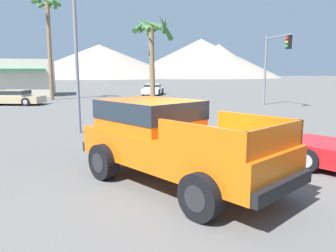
# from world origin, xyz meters

# --- Properties ---
(ground_plane) EXTENTS (320.00, 320.00, 0.00)m
(ground_plane) POSITION_xyz_m (0.00, 0.00, 0.00)
(ground_plane) COLOR #5B5956
(orange_pickup_truck) EXTENTS (4.25, 5.47, 1.89)m
(orange_pickup_truck) POSITION_xyz_m (-0.51, 0.18, 1.07)
(orange_pickup_truck) COLOR orange
(orange_pickup_truck) RESTS_ON ground_plane
(parked_car_tan) EXTENTS (4.76, 3.03, 1.15)m
(parked_car_tan) POSITION_xyz_m (-7.81, 20.47, 0.59)
(parked_car_tan) COLOR tan
(parked_car_tan) RESTS_ON ground_plane
(parked_car_white) EXTENTS (3.24, 4.67, 1.20)m
(parked_car_white) POSITION_xyz_m (4.83, 28.83, 0.61)
(parked_car_white) COLOR white
(parked_car_white) RESTS_ON ground_plane
(traffic_light_main) EXTENTS (0.38, 3.36, 5.27)m
(traffic_light_main) POSITION_xyz_m (11.10, 14.68, 3.68)
(traffic_light_main) COLOR slate
(traffic_light_main) RESTS_ON ground_plane
(street_lamp_post) EXTENTS (0.90, 0.24, 7.74)m
(street_lamp_post) POSITION_xyz_m (-2.67, 7.12, 4.65)
(street_lamp_post) COLOR slate
(street_lamp_post) RESTS_ON ground_plane
(palm_tree_tall) EXTENTS (2.66, 2.62, 9.27)m
(palm_tree_tall) POSITION_xyz_m (-5.49, 24.89, 6.89)
(palm_tree_tall) COLOR brown
(palm_tree_tall) RESTS_ON ground_plane
(palm_tree_short) EXTENTS (2.96, 3.00, 6.23)m
(palm_tree_short) POSITION_xyz_m (2.18, 15.36, 4.71)
(palm_tree_short) COLOR brown
(palm_tree_short) RESTS_ON ground_plane
(storefront_building) EXTENTS (8.20, 6.49, 3.81)m
(storefront_building) POSITION_xyz_m (-10.01, 31.43, 1.91)
(storefront_building) COLOR beige
(storefront_building) RESTS_ON ground_plane
(distant_mountain_range) EXTENTS (173.08, 70.10, 16.30)m
(distant_mountain_range) POSITION_xyz_m (10.44, 125.95, 7.28)
(distant_mountain_range) COLOR gray
(distant_mountain_range) RESTS_ON ground_plane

